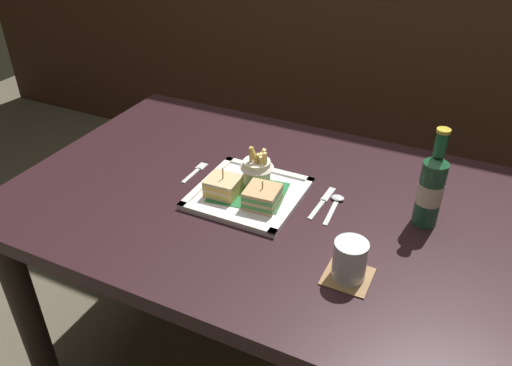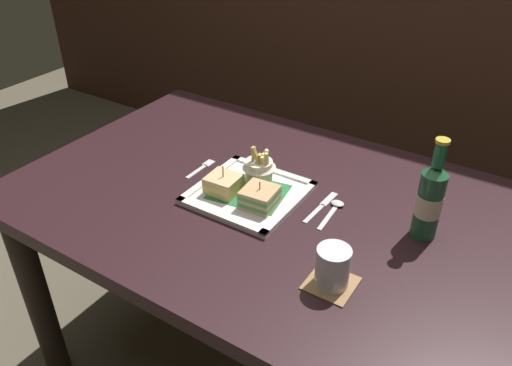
# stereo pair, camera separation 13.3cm
# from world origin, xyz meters

# --- Properties ---
(dining_table) EXTENTS (1.35, 0.89, 0.72)m
(dining_table) POSITION_xyz_m (0.00, 0.00, 0.62)
(dining_table) COLOR black
(dining_table) RESTS_ON ground_plane
(square_plate) EXTENTS (0.27, 0.27, 0.02)m
(square_plate) POSITION_xyz_m (-0.03, -0.02, 0.73)
(square_plate) COLOR white
(square_plate) RESTS_ON dining_table
(sandwich_half_left) EXTENTS (0.09, 0.08, 0.08)m
(sandwich_half_left) POSITION_xyz_m (-0.09, -0.05, 0.76)
(sandwich_half_left) COLOR #DBB97D
(sandwich_half_left) RESTS_ON square_plate
(sandwich_half_right) EXTENTS (0.09, 0.09, 0.07)m
(sandwich_half_right) POSITION_xyz_m (0.02, -0.05, 0.76)
(sandwich_half_right) COLOR tan
(sandwich_half_right) RESTS_ON square_plate
(fries_cup) EXTENTS (0.09, 0.09, 0.12)m
(fries_cup) POSITION_xyz_m (-0.04, 0.04, 0.78)
(fries_cup) COLOR white
(fries_cup) RESTS_ON square_plate
(beer_bottle) EXTENTS (0.06, 0.06, 0.26)m
(beer_bottle) POSITION_xyz_m (0.41, 0.07, 0.83)
(beer_bottle) COLOR #235337
(beer_bottle) RESTS_ON dining_table
(drink_coaster) EXTENTS (0.10, 0.10, 0.00)m
(drink_coaster) POSITION_xyz_m (0.30, -0.20, 0.73)
(drink_coaster) COLOR #986C42
(drink_coaster) RESTS_ON dining_table
(water_glass) EXTENTS (0.07, 0.07, 0.09)m
(water_glass) POSITION_xyz_m (0.30, -0.20, 0.77)
(water_glass) COLOR silver
(water_glass) RESTS_ON dining_table
(fork) EXTENTS (0.02, 0.12, 0.00)m
(fork) POSITION_xyz_m (-0.23, 0.02, 0.73)
(fork) COLOR silver
(fork) RESTS_ON dining_table
(knife) EXTENTS (0.02, 0.16, 0.00)m
(knife) POSITION_xyz_m (0.15, 0.04, 0.73)
(knife) COLOR silver
(knife) RESTS_ON dining_table
(spoon) EXTENTS (0.03, 0.14, 0.01)m
(spoon) POSITION_xyz_m (0.19, 0.05, 0.73)
(spoon) COLOR silver
(spoon) RESTS_ON dining_table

